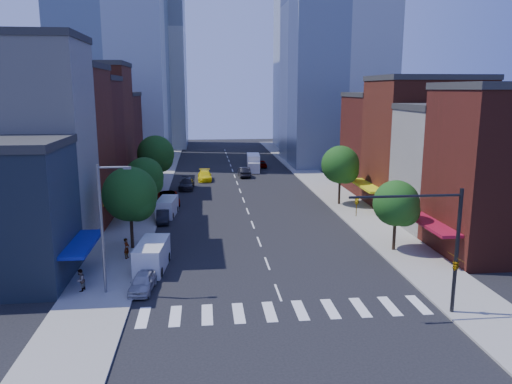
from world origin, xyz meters
TOP-DOWN VIEW (x-y plane):
  - ground at (0.00, 0.00)m, footprint 220.00×220.00m
  - sidewalk_left at (-12.50, 40.00)m, footprint 5.00×120.00m
  - sidewalk_right at (12.50, 40.00)m, footprint 5.00×120.00m
  - crosswalk at (0.00, -3.00)m, footprint 19.00×3.00m
  - bldg_left_1 at (-21.00, 12.00)m, footprint 12.00×8.00m
  - bldg_left_2 at (-21.00, 20.50)m, footprint 12.00×9.00m
  - bldg_left_3 at (-21.00, 29.00)m, footprint 12.00×8.00m
  - bldg_left_4 at (-21.00, 37.50)m, footprint 12.00×9.00m
  - bldg_left_5 at (-21.00, 47.00)m, footprint 12.00×10.00m
  - bldg_right_1 at (21.00, 15.00)m, footprint 12.00×8.00m
  - bldg_right_2 at (21.00, 24.00)m, footprint 12.00×10.00m
  - bldg_right_3 at (21.00, 34.00)m, footprint 12.00×10.00m
  - tower_ne at (20.00, 62.00)m, footprint 18.00×20.00m
  - tower_far_w at (-18.00, 95.00)m, footprint 18.00×18.00m
  - traffic_signal at (9.94, -4.50)m, footprint 7.24×2.24m
  - streetlight at (-11.81, 1.00)m, footprint 2.25×0.25m
  - tree_left_near at (-11.35, 10.92)m, footprint 4.80×4.80m
  - tree_left_mid at (-11.35, 21.92)m, footprint 4.20×4.20m
  - tree_left_far at (-11.35, 35.92)m, footprint 5.00×5.00m
  - tree_right_near at (11.65, 7.92)m, footprint 4.00×4.00m
  - tree_right_far at (11.65, 25.92)m, footprint 4.60×4.60m
  - parked_car_front at (-9.50, 1.30)m, footprint 1.89×3.93m
  - parked_car_second at (-9.50, 19.98)m, footprint 1.58×3.92m
  - parked_car_third at (-9.50, 28.65)m, footprint 3.30×5.93m
  - parked_car_rear at (-7.50, 38.18)m, footprint 2.27×5.17m
  - cargo_van_near at (-9.25, 5.61)m, footprint 2.57×5.38m
  - cargo_van_far at (-9.25, 22.91)m, footprint 2.37×4.83m
  - taxi at (-4.89, 44.75)m, footprint 2.16×5.25m
  - traffic_car_oncoming at (1.50, 47.42)m, footprint 1.91×4.90m
  - traffic_car_far at (5.45, 57.05)m, footprint 1.90×4.06m
  - box_truck at (3.63, 53.26)m, footprint 2.55×7.14m
  - pedestrian_near at (-11.57, 8.14)m, footprint 0.55×0.71m
  - pedestrian_far at (-13.77, 1.40)m, footprint 0.74×0.88m

SIDE VIEW (x-z plane):
  - ground at x=0.00m, z-range 0.00..0.00m
  - crosswalk at x=0.00m, z-range 0.00..0.01m
  - sidewalk_left at x=-12.50m, z-range 0.00..0.15m
  - sidewalk_right at x=12.50m, z-range 0.00..0.15m
  - parked_car_second at x=-9.50m, z-range 0.00..1.27m
  - parked_car_front at x=-9.50m, z-range 0.00..1.29m
  - traffic_car_far at x=5.45m, z-range 0.00..1.34m
  - parked_car_rear at x=-7.50m, z-range 0.00..1.48m
  - taxi at x=-4.89m, z-range 0.00..1.52m
  - parked_car_third at x=-9.50m, z-range 0.00..1.57m
  - traffic_car_oncoming at x=1.50m, z-range 0.00..1.59m
  - pedestrian_far at x=-13.77m, z-range 0.15..1.74m
  - cargo_van_far at x=-9.25m, z-range -0.01..1.97m
  - pedestrian_near at x=-11.57m, z-range 0.15..1.88m
  - cargo_van_near at x=-9.25m, z-range -0.01..2.21m
  - box_truck at x=3.63m, z-range -0.08..2.75m
  - traffic_signal at x=9.94m, z-range 0.16..8.16m
  - tree_right_near at x=11.65m, z-range 1.09..7.29m
  - tree_left_mid at x=-11.35m, z-range 1.20..7.85m
  - tree_right_far at x=11.65m, z-range 1.26..8.46m
  - tree_left_near at x=-11.35m, z-range 1.22..8.52m
  - tree_left_far at x=-11.35m, z-range 1.33..9.08m
  - streetlight at x=-11.81m, z-range 0.78..9.78m
  - bldg_right_1 at x=21.00m, z-range 0.00..12.00m
  - bldg_left_5 at x=-21.00m, z-range 0.00..13.00m
  - bldg_right_3 at x=21.00m, z-range 0.00..13.00m
  - bldg_left_3 at x=-21.00m, z-range 0.00..15.00m
  - bldg_right_2 at x=21.00m, z-range 0.00..15.00m
  - bldg_left_2 at x=-21.00m, z-range 0.00..16.00m
  - bldg_left_4 at x=-21.00m, z-range 0.00..17.00m
  - bldg_left_1 at x=-21.00m, z-range 0.00..18.00m
  - tower_far_w at x=-18.00m, z-range 0.00..56.00m
  - tower_ne at x=20.00m, z-range 0.00..60.00m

